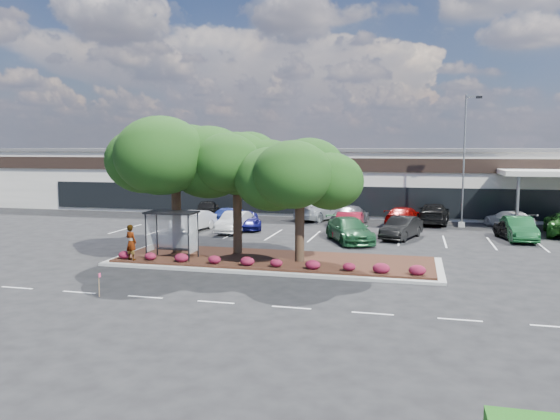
% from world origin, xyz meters
% --- Properties ---
extents(ground, '(160.00, 160.00, 0.00)m').
position_xyz_m(ground, '(0.00, 0.00, 0.00)').
color(ground, black).
rests_on(ground, ground).
extents(retail_store, '(80.40, 25.20, 6.25)m').
position_xyz_m(retail_store, '(0.06, 33.91, 3.15)').
color(retail_store, white).
rests_on(retail_store, ground).
extents(landscape_island, '(18.00, 6.00, 0.26)m').
position_xyz_m(landscape_island, '(-2.00, 4.00, 0.12)').
color(landscape_island, '#A3A39E').
rests_on(landscape_island, ground).
extents(lane_markings, '(33.12, 20.06, 0.01)m').
position_xyz_m(lane_markings, '(-0.14, 10.42, 0.01)').
color(lane_markings, silver).
rests_on(lane_markings, ground).
extents(shrub_row, '(17.00, 0.80, 0.50)m').
position_xyz_m(shrub_row, '(-2.00, 1.90, 0.51)').
color(shrub_row, maroon).
rests_on(shrub_row, landscape_island).
extents(bus_shelter, '(2.75, 1.55, 2.59)m').
position_xyz_m(bus_shelter, '(-7.50, 2.95, 2.31)').
color(bus_shelter, black).
rests_on(bus_shelter, landscape_island).
extents(island_tree_west, '(7.20, 7.20, 7.89)m').
position_xyz_m(island_tree_west, '(-8.00, 4.50, 4.21)').
color(island_tree_west, '#163611').
rests_on(island_tree_west, landscape_island).
extents(island_tree_mid, '(6.60, 6.60, 7.32)m').
position_xyz_m(island_tree_mid, '(-4.50, 5.20, 3.92)').
color(island_tree_mid, '#163611').
rests_on(island_tree_mid, landscape_island).
extents(island_tree_east, '(5.80, 5.80, 6.50)m').
position_xyz_m(island_tree_east, '(-0.50, 3.70, 3.51)').
color(island_tree_east, '#163611').
rests_on(island_tree_east, landscape_island).
extents(conifer_north_west, '(4.40, 4.40, 10.00)m').
position_xyz_m(conifer_north_west, '(-30.00, 46.00, 5.00)').
color(conifer_north_west, '#163611').
rests_on(conifer_north_west, ground).
extents(person_waiting, '(0.82, 0.67, 1.95)m').
position_xyz_m(person_waiting, '(-9.43, 1.74, 1.23)').
color(person_waiting, '#594C47').
rests_on(person_waiting, landscape_island).
extents(light_pole, '(1.43, 0.50, 10.45)m').
position_xyz_m(light_pole, '(9.24, 20.90, 4.65)').
color(light_pole, '#A3A39E').
rests_on(light_pole, ground).
extents(survey_stake, '(0.07, 0.14, 1.03)m').
position_xyz_m(survey_stake, '(-7.51, -4.43, 0.67)').
color(survey_stake, '#997750').
rests_on(survey_stake, ground).
extents(car_0, '(2.34, 4.78, 1.51)m').
position_xyz_m(car_0, '(-10.98, 13.88, 0.75)').
color(car_0, silver).
rests_on(car_0, ground).
extents(car_1, '(3.88, 5.41, 1.37)m').
position_xyz_m(car_1, '(-7.42, 15.80, 0.68)').
color(car_1, '#0E0E57').
rests_on(car_1, ground).
extents(car_2, '(1.70, 4.68, 1.53)m').
position_xyz_m(car_2, '(-7.69, 14.01, 0.77)').
color(car_2, white).
rests_on(car_2, ground).
extents(car_3, '(4.32, 5.97, 1.61)m').
position_xyz_m(car_3, '(1.23, 11.87, 0.80)').
color(car_3, '#21552F').
rests_on(car_3, ground).
extents(car_4, '(1.86, 5.09, 1.66)m').
position_xyz_m(car_4, '(0.88, 14.40, 0.83)').
color(car_4, maroon).
rests_on(car_4, ground).
extents(car_5, '(3.02, 4.94, 1.54)m').
position_xyz_m(car_5, '(4.60, 14.00, 0.77)').
color(car_5, black).
rests_on(car_5, ground).
extents(car_6, '(2.52, 4.18, 1.33)m').
position_xyz_m(car_6, '(12.13, 15.57, 0.67)').
color(car_6, black).
rests_on(car_6, ground).
extents(car_7, '(1.90, 4.94, 1.60)m').
position_xyz_m(car_7, '(12.45, 15.31, 0.80)').
color(car_7, '#195528').
rests_on(car_7, ground).
extents(car_9, '(3.20, 5.10, 1.62)m').
position_xyz_m(car_9, '(-12.89, 21.74, 0.81)').
color(car_9, black).
rests_on(car_9, ground).
extents(car_10, '(2.50, 4.40, 1.37)m').
position_xyz_m(car_10, '(-9.14, 17.93, 0.69)').
color(car_10, navy).
rests_on(car_10, ground).
extents(car_11, '(4.58, 6.26, 1.69)m').
position_xyz_m(car_11, '(-2.60, 22.46, 0.84)').
color(car_11, '#A5ACB1').
rests_on(car_11, ground).
extents(car_12, '(2.96, 5.90, 1.64)m').
position_xyz_m(car_12, '(0.34, 19.86, 0.82)').
color(car_12, '#5B5B62').
rests_on(car_12, ground).
extents(car_13, '(3.34, 5.69, 1.55)m').
position_xyz_m(car_13, '(4.63, 20.51, 0.77)').
color(car_13, '#7F0604').
rests_on(car_13, ground).
extents(car_14, '(2.99, 6.12, 1.72)m').
position_xyz_m(car_14, '(7.02, 22.27, 0.86)').
color(car_14, black).
rests_on(car_14, ground).
extents(car_15, '(3.81, 5.27, 1.42)m').
position_xyz_m(car_15, '(12.70, 21.10, 0.71)').
color(car_15, white).
rests_on(car_15, ground).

